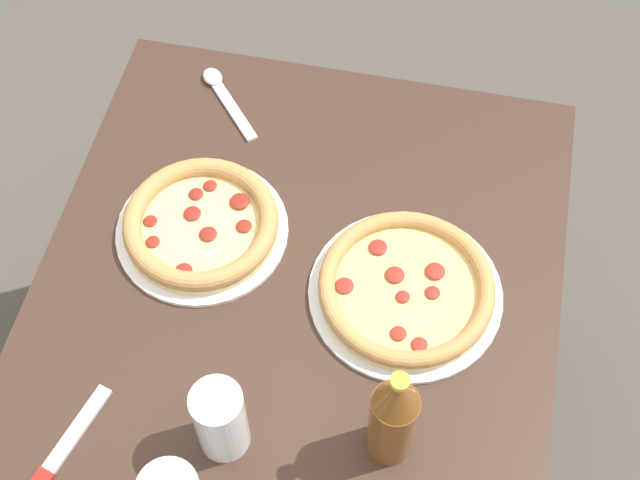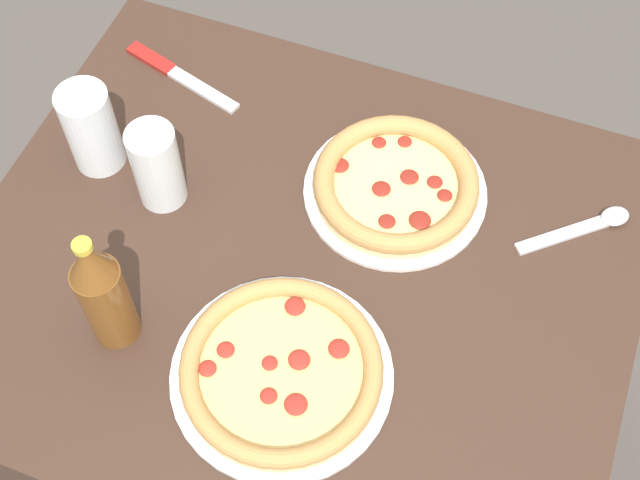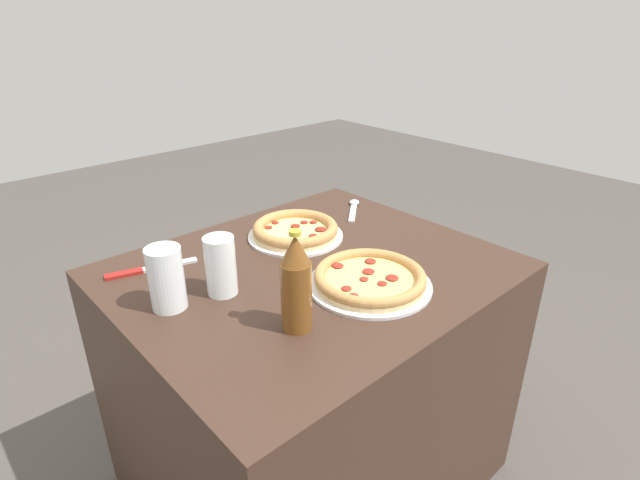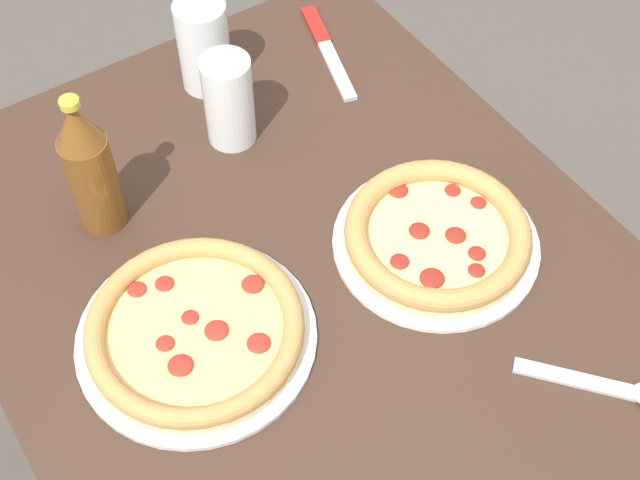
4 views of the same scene
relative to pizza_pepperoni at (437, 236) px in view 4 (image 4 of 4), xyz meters
name	(u,v)px [view 4 (image 4 of 4)]	position (x,y,z in m)	size (l,w,h in m)	color
ground_plane	(302,475)	(0.09, 0.17, -0.77)	(8.00, 8.00, 0.00)	#4C4742
table	(298,388)	(0.09, 0.17, -0.40)	(0.98, 0.83, 0.75)	#3D281E
pizza_pepperoni	(437,236)	(0.00, 0.00, 0.00)	(0.28, 0.28, 0.05)	white
pizza_margherita	(195,331)	(0.05, 0.35, 0.00)	(0.31, 0.31, 0.04)	silver
glass_mango_juice	(229,105)	(0.33, 0.13, 0.04)	(0.07, 0.07, 0.15)	white
glass_cola	(204,49)	(0.46, 0.10, 0.05)	(0.08, 0.08, 0.15)	white
beer_bottle	(89,167)	(0.29, 0.36, 0.09)	(0.07, 0.07, 0.23)	brown
knife	(326,47)	(0.42, -0.10, -0.02)	(0.23, 0.09, 0.01)	maroon
spoon	(617,388)	(-0.30, -0.05, -0.02)	(0.16, 0.14, 0.02)	silver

